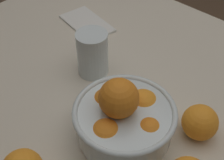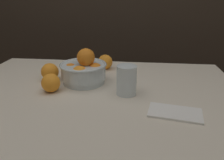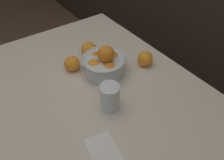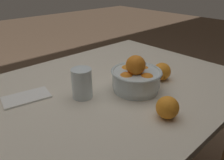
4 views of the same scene
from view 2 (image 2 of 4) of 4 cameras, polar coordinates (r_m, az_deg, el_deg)
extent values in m
cube|color=beige|center=(0.94, -4.47, -4.07)|extent=(1.27, 0.94, 0.03)
cylinder|color=#936B47|center=(1.63, -21.82, -8.03)|extent=(0.05, 0.05, 0.68)
cylinder|color=#936B47|center=(1.51, 21.57, -10.49)|extent=(0.05, 0.05, 0.68)
cylinder|color=silver|center=(1.04, -7.34, -0.02)|extent=(0.19, 0.19, 0.02)
cylinder|color=silver|center=(1.02, -7.45, 2.25)|extent=(0.20, 0.20, 0.07)
torus|color=silver|center=(1.01, -7.54, 4.00)|extent=(0.22, 0.22, 0.01)
sphere|color=orange|center=(1.00, -4.41, 2.34)|extent=(0.08, 0.08, 0.08)
sphere|color=orange|center=(1.07, -6.78, 3.48)|extent=(0.07, 0.07, 0.07)
sphere|color=orange|center=(1.03, -10.71, 2.35)|extent=(0.07, 0.07, 0.07)
sphere|color=orange|center=(0.97, -8.46, 1.49)|extent=(0.08, 0.08, 0.08)
sphere|color=orange|center=(1.00, -6.84, 5.89)|extent=(0.08, 0.08, 0.08)
cylinder|color=#F4A314|center=(0.90, 3.79, -1.28)|extent=(0.07, 0.07, 0.08)
cylinder|color=silver|center=(0.89, 3.83, 0.05)|extent=(0.08, 0.08, 0.12)
sphere|color=orange|center=(1.21, -1.64, 4.73)|extent=(0.08, 0.08, 0.08)
sphere|color=orange|center=(1.09, -15.92, 2.08)|extent=(0.08, 0.08, 0.08)
sphere|color=orange|center=(0.95, -15.69, -0.73)|extent=(0.08, 0.08, 0.08)
cube|color=white|center=(0.80, 16.13, -8.20)|extent=(0.20, 0.13, 0.01)
camera|label=1|loc=(1.36, -17.29, 28.35)|focal=50.00mm
camera|label=3|loc=(0.76, 62.67, 38.65)|focal=35.00mm
camera|label=4|loc=(1.54, 23.51, 22.38)|focal=35.00mm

